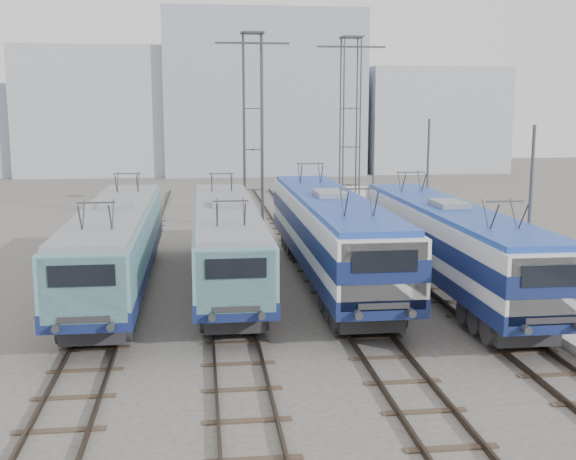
# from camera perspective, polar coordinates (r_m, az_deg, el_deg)

# --- Properties ---
(ground) EXTENTS (160.00, 160.00, 0.00)m
(ground) POSITION_cam_1_polar(r_m,az_deg,el_deg) (24.18, 1.21, -8.71)
(ground) COLOR #514C47
(platform) EXTENTS (4.00, 70.00, 0.30)m
(platform) POSITION_cam_1_polar(r_m,az_deg,el_deg) (34.36, 16.36, -3.26)
(platform) COLOR #9E9E99
(platform) RESTS_ON ground
(locomotive_far_left) EXTENTS (2.79, 17.60, 3.31)m
(locomotive_far_left) POSITION_cam_1_polar(r_m,az_deg,el_deg) (30.22, -13.43, -0.92)
(locomotive_far_left) COLOR #121E4D
(locomotive_far_left) RESTS_ON ground
(locomotive_center_left) EXTENTS (2.73, 17.23, 3.24)m
(locomotive_center_left) POSITION_cam_1_polar(r_m,az_deg,el_deg) (30.51, -4.91, -0.66)
(locomotive_center_left) COLOR #121E4D
(locomotive_center_left) RESTS_ON ground
(locomotive_center_right) EXTENTS (2.98, 18.87, 3.55)m
(locomotive_center_right) POSITION_cam_1_polar(r_m,az_deg,el_deg) (31.15, 3.37, 0.03)
(locomotive_center_right) COLOR #121E4D
(locomotive_center_right) RESTS_ON ground
(locomotive_far_right) EXTENTS (2.82, 17.85, 3.36)m
(locomotive_far_right) POSITION_cam_1_polar(r_m,az_deg,el_deg) (30.11, 12.63, -0.77)
(locomotive_far_right) COLOR #121E4D
(locomotive_far_right) RESTS_ON ground
(catenary_tower_west) EXTENTS (4.50, 1.20, 12.00)m
(catenary_tower_west) POSITION_cam_1_polar(r_m,az_deg,el_deg) (44.83, -2.78, 8.47)
(catenary_tower_west) COLOR #3F4247
(catenary_tower_west) RESTS_ON ground
(catenary_tower_east) EXTENTS (4.50, 1.20, 12.00)m
(catenary_tower_east) POSITION_cam_1_polar(r_m,az_deg,el_deg) (47.72, 4.93, 8.52)
(catenary_tower_east) COLOR #3F4247
(catenary_tower_east) RESTS_ON ground
(mast_front) EXTENTS (0.12, 0.12, 7.00)m
(mast_front) POSITION_cam_1_polar(r_m,az_deg,el_deg) (27.72, 18.51, 0.62)
(mast_front) COLOR #3F4247
(mast_front) RESTS_ON ground
(mast_mid) EXTENTS (0.12, 0.12, 7.00)m
(mast_mid) POSITION_cam_1_polar(r_m,az_deg,el_deg) (38.79, 10.94, 3.44)
(mast_mid) COLOR #3F4247
(mast_mid) RESTS_ON ground
(mast_rear) EXTENTS (0.12, 0.12, 7.00)m
(mast_rear) POSITION_cam_1_polar(r_m,az_deg,el_deg) (50.30, 6.76, 4.97)
(mast_rear) COLOR #3F4247
(mast_rear) RESTS_ON ground
(building_west) EXTENTS (18.00, 12.00, 14.00)m
(building_west) POSITION_cam_1_polar(r_m,az_deg,el_deg) (85.37, -14.34, 9.04)
(building_west) COLOR #9DA5AF
(building_west) RESTS_ON ground
(building_center) EXTENTS (22.00, 14.00, 18.00)m
(building_center) POSITION_cam_1_polar(r_m,az_deg,el_deg) (85.02, -2.07, 10.68)
(building_center) COLOR #8E95AC
(building_center) RESTS_ON ground
(building_east) EXTENTS (16.00, 12.00, 12.00)m
(building_east) POSITION_cam_1_polar(r_m,az_deg,el_deg) (88.99, 11.03, 8.54)
(building_east) COLOR #9DA5AF
(building_east) RESTS_ON ground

